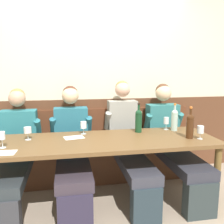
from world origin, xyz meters
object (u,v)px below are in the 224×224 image
Objects in this scene: wine_bottle_amber_mid at (174,119)px; dining_table at (104,146)px; person_right_seat at (72,144)px; wine_glass_by_bottle at (28,130)px; person_center_right_seat at (172,138)px; wine_bottle_green_tall at (139,120)px; wine_bottle_clear_water at (190,125)px; wine_glass_right_end at (200,130)px; person_left_seat at (128,139)px; wine_glass_mid_right at (166,121)px; wine_glass_mid_left at (2,137)px; person_center_left_seat at (14,148)px; wall_bench at (97,159)px; wine_glass_near_bucket at (83,126)px.

dining_table is at bearing -165.36° from wine_bottle_amber_mid.
wine_glass_by_bottle is at bearing -158.61° from person_right_seat.
person_center_right_seat is 3.90× the size of wine_bottle_amber_mid.
wine_bottle_green_tall is 1.24m from wine_glass_by_bottle.
person_center_right_seat is 3.74× the size of wine_bottle_clear_water.
wine_glass_by_bottle is (-0.79, 0.13, 0.18)m from dining_table.
person_right_seat reaches higher than wine_bottle_clear_water.
dining_table is at bearing 170.62° from wine_glass_right_end.
wine_bottle_green_tall is at bearing 143.27° from wine_bottle_clear_water.
person_right_seat reaches higher than wine_bottle_amber_mid.
person_left_seat reaches higher than person_center_right_seat.
person_right_seat is at bearing 21.39° from wine_glass_by_bottle.
person_left_seat is 1.03× the size of person_center_right_seat.
person_left_seat is at bearing 9.73° from wine_glass_by_bottle.
wine_glass_mid_left reaches higher than wine_glass_mid_right.
wine_bottle_amber_mid is (0.90, 0.23, 0.22)m from dining_table.
person_left_seat is 3.87× the size of wine_bottle_clear_water.
wine_glass_right_end is at bearing -9.45° from wine_glass_by_bottle.
dining_table is 7.27× the size of wine_bottle_amber_mid.
wine_glass_mid_right reaches higher than wine_glass_right_end.
wine_bottle_amber_mid is 1.91m from wine_glass_mid_left.
person_center_left_seat is 8.72× the size of wine_glass_right_end.
wall_bench reaches higher than wine_glass_right_end.
person_center_right_seat is at bearing 6.49° from wine_glass_by_bottle.
person_left_seat reaches higher than wine_glass_right_end.
person_center_right_seat is at bearing 18.12° from wine_glass_mid_right.
person_left_seat is at bearing 170.39° from wine_bottle_amber_mid.
person_center_right_seat is 1.96m from wine_glass_mid_left.
wine_bottle_amber_mid reaches higher than wall_bench.
wine_glass_mid_right is 1.06× the size of wine_glass_near_bucket.
person_right_seat is 0.27m from wine_glass_near_bucket.
wine_glass_right_end is at bearing -19.80° from wine_glass_near_bucket.
person_center_right_seat is at bearing -21.03° from wall_bench.
wine_glass_by_bottle is at bearing -173.51° from person_center_right_seat.
wine_bottle_clear_water is at bearing -18.99° from person_right_seat.
person_center_right_seat is 0.24m from wine_glass_mid_right.
person_right_seat is at bearing 136.55° from dining_table.
person_center_left_seat is at bearing 179.38° from wine_glass_mid_right.
wine_glass_mid_left is at bearing -129.11° from wine_glass_by_bottle.
wine_glass_near_bucket is at bearing -3.45° from person_center_left_seat.
person_center_left_seat is at bearing 177.55° from wine_bottle_amber_mid.
wine_glass_right_end is (1.98, -0.48, 0.24)m from person_center_left_seat.
wine_glass_by_bottle is at bearing -170.27° from person_left_seat.
wine_bottle_amber_mid is 2.41× the size of wine_glass_by_bottle.
wall_bench is at bearing 38.69° from wine_glass_mid_left.
wine_glass_near_bucket is (-0.20, 0.27, 0.17)m from dining_table.
person_center_right_seat is at bearing 12.92° from wine_glass_mid_left.
wine_glass_mid_right is (1.79, -0.02, 0.25)m from person_center_left_seat.
wine_bottle_amber_mid is at bearing 0.15° from wine_bottle_green_tall.
wine_bottle_clear_water is at bearing -86.95° from wine_bottle_amber_mid.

